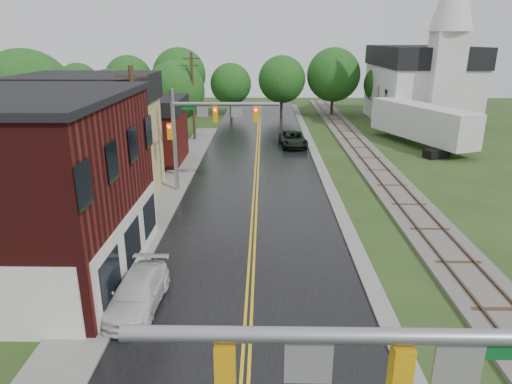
{
  "coord_description": "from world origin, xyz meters",
  "views": [
    {
      "loc": [
        0.57,
        -3.85,
        10.49
      ],
      "look_at": [
        0.21,
        16.62,
        3.5
      ],
      "focal_mm": 32.0,
      "sensor_mm": 36.0,
      "label": 1
    }
  ],
  "objects_px": {
    "tree_left_b": "(29,101)",
    "suv_dark": "(293,139)",
    "utility_pole_b": "(137,142)",
    "tree_left_e": "(177,92)",
    "traffic_signal_far": "(205,122)",
    "pickup_white": "(138,293)",
    "utility_pole_c": "(193,95)",
    "tree_left_c": "(113,103)",
    "semi_trailer": "(422,122)",
    "church": "(423,77)"
  },
  "relations": [
    {
      "from": "tree_left_b",
      "to": "suv_dark",
      "type": "distance_m",
      "value": 23.78
    },
    {
      "from": "utility_pole_b",
      "to": "tree_left_b",
      "type": "distance_m",
      "value": 14.87
    },
    {
      "from": "utility_pole_b",
      "to": "tree_left_e",
      "type": "bearing_deg",
      "value": 94.9
    },
    {
      "from": "traffic_signal_far",
      "to": "utility_pole_b",
      "type": "relative_size",
      "value": 0.82
    },
    {
      "from": "suv_dark",
      "to": "pickup_white",
      "type": "height_order",
      "value": "suv_dark"
    },
    {
      "from": "suv_dark",
      "to": "pickup_white",
      "type": "relative_size",
      "value": 1.16
    },
    {
      "from": "traffic_signal_far",
      "to": "tree_left_e",
      "type": "xyz_separation_m",
      "value": [
        -5.38,
        18.9,
        -0.16
      ]
    },
    {
      "from": "traffic_signal_far",
      "to": "tree_left_b",
      "type": "bearing_deg",
      "value": 161.19
    },
    {
      "from": "pickup_white",
      "to": "suv_dark",
      "type": "bearing_deg",
      "value": 76.75
    },
    {
      "from": "traffic_signal_far",
      "to": "utility_pole_c",
      "type": "bearing_deg",
      "value": 101.09
    },
    {
      "from": "tree_left_b",
      "to": "pickup_white",
      "type": "xyz_separation_m",
      "value": [
        13.34,
        -19.71,
        -5.05
      ]
    },
    {
      "from": "utility_pole_c",
      "to": "utility_pole_b",
      "type": "bearing_deg",
      "value": -90.0
    },
    {
      "from": "tree_left_b",
      "to": "tree_left_c",
      "type": "relative_size",
      "value": 1.27
    },
    {
      "from": "pickup_white",
      "to": "tree_left_b",
      "type": "bearing_deg",
      "value": 126.31
    },
    {
      "from": "tree_left_c",
      "to": "utility_pole_c",
      "type": "bearing_deg",
      "value": 30.2
    },
    {
      "from": "utility_pole_c",
      "to": "tree_left_b",
      "type": "bearing_deg",
      "value": -132.39
    },
    {
      "from": "tree_left_c",
      "to": "suv_dark",
      "type": "xyz_separation_m",
      "value": [
        17.35,
        1.23,
        -3.77
      ]
    },
    {
      "from": "utility_pole_b",
      "to": "traffic_signal_far",
      "type": "bearing_deg",
      "value": 56.32
    },
    {
      "from": "tree_left_c",
      "to": "suv_dark",
      "type": "relative_size",
      "value": 1.44
    },
    {
      "from": "tree_left_b",
      "to": "tree_left_c",
      "type": "xyz_separation_m",
      "value": [
        4.0,
        8.0,
        -1.21
      ]
    },
    {
      "from": "pickup_white",
      "to": "semi_trailer",
      "type": "distance_m",
      "value": 36.12
    },
    {
      "from": "semi_trailer",
      "to": "tree_left_c",
      "type": "bearing_deg",
      "value": -176.65
    },
    {
      "from": "tree_left_b",
      "to": "tree_left_c",
      "type": "bearing_deg",
      "value": 63.44
    },
    {
      "from": "traffic_signal_far",
      "to": "semi_trailer",
      "type": "relative_size",
      "value": 0.55
    },
    {
      "from": "church",
      "to": "tree_left_c",
      "type": "bearing_deg",
      "value": -157.76
    },
    {
      "from": "church",
      "to": "tree_left_c",
      "type": "height_order",
      "value": "church"
    },
    {
      "from": "church",
      "to": "utility_pole_c",
      "type": "height_order",
      "value": "church"
    },
    {
      "from": "tree_left_b",
      "to": "suv_dark",
      "type": "bearing_deg",
      "value": 23.38
    },
    {
      "from": "tree_left_c",
      "to": "pickup_white",
      "type": "xyz_separation_m",
      "value": [
        9.34,
        -27.71,
        -3.85
      ]
    },
    {
      "from": "semi_trailer",
      "to": "utility_pole_b",
      "type": "bearing_deg",
      "value": -139.6
    },
    {
      "from": "traffic_signal_far",
      "to": "tree_left_c",
      "type": "height_order",
      "value": "tree_left_c"
    },
    {
      "from": "traffic_signal_far",
      "to": "tree_left_e",
      "type": "relative_size",
      "value": 0.9
    },
    {
      "from": "utility_pole_c",
      "to": "tree_left_c",
      "type": "bearing_deg",
      "value": -149.8
    },
    {
      "from": "traffic_signal_far",
      "to": "tree_left_b",
      "type": "height_order",
      "value": "tree_left_b"
    },
    {
      "from": "tree_left_e",
      "to": "pickup_white",
      "type": "xyz_separation_m",
      "value": [
        4.34,
        -33.71,
        -4.15
      ]
    },
    {
      "from": "utility_pole_c",
      "to": "tree_left_e",
      "type": "distance_m",
      "value": 2.79
    },
    {
      "from": "semi_trailer",
      "to": "church",
      "type": "bearing_deg",
      "value": 73.0
    },
    {
      "from": "utility_pole_c",
      "to": "tree_left_b",
      "type": "xyz_separation_m",
      "value": [
        -11.05,
        -12.1,
        1.0
      ]
    },
    {
      "from": "tree_left_b",
      "to": "tree_left_e",
      "type": "bearing_deg",
      "value": 57.26
    },
    {
      "from": "suv_dark",
      "to": "tree_left_b",
      "type": "bearing_deg",
      "value": -160.91
    },
    {
      "from": "utility_pole_b",
      "to": "tree_left_c",
      "type": "distance_m",
      "value": 19.24
    },
    {
      "from": "utility_pole_b",
      "to": "utility_pole_c",
      "type": "xyz_separation_m",
      "value": [
        0.0,
        22.0,
        0.0
      ]
    },
    {
      "from": "church",
      "to": "utility_pole_b",
      "type": "xyz_separation_m",
      "value": [
        -26.8,
        -31.74,
        -1.11
      ]
    },
    {
      "from": "church",
      "to": "suv_dark",
      "type": "height_order",
      "value": "church"
    },
    {
      "from": "utility_pole_c",
      "to": "tree_left_c",
      "type": "distance_m",
      "value": 8.16
    },
    {
      "from": "tree_left_b",
      "to": "tree_left_e",
      "type": "relative_size",
      "value": 1.19
    },
    {
      "from": "utility_pole_c",
      "to": "tree_left_e",
      "type": "relative_size",
      "value": 1.1
    },
    {
      "from": "tree_left_b",
      "to": "tree_left_c",
      "type": "distance_m",
      "value": 9.03
    },
    {
      "from": "tree_left_b",
      "to": "tree_left_c",
      "type": "height_order",
      "value": "tree_left_b"
    },
    {
      "from": "utility_pole_b",
      "to": "tree_left_e",
      "type": "distance_m",
      "value": 23.99
    }
  ]
}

